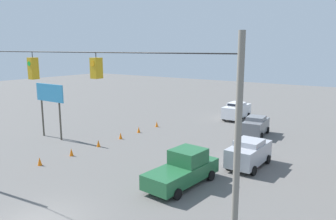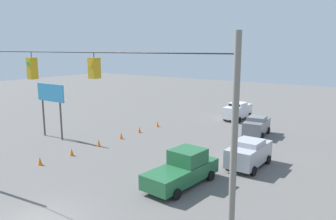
# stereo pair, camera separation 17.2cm
# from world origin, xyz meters

# --- Properties ---
(overhead_signal_span) EXTENTS (19.56, 0.38, 8.73)m
(overhead_signal_span) POSITION_xyz_m (0.02, -0.46, 5.36)
(overhead_signal_span) COLOR slate
(overhead_signal_span) RESTS_ON ground_plane
(sedan_grey_oncoming_deep) EXTENTS (2.22, 4.02, 1.85)m
(sedan_grey_oncoming_deep) POSITION_xyz_m (-2.72, -21.87, 0.96)
(sedan_grey_oncoming_deep) COLOR slate
(sedan_grey_oncoming_deep) RESTS_ON ground_plane
(sedan_white_withflow_deep) EXTENTS (2.05, 4.59, 2.00)m
(sedan_white_withflow_deep) POSITION_xyz_m (1.70, -27.62, 1.04)
(sedan_white_withflow_deep) COLOR silver
(sedan_white_withflow_deep) RESTS_ON ground_plane
(sedan_silver_oncoming_far) EXTENTS (2.14, 4.28, 1.95)m
(sedan_silver_oncoming_far) POSITION_xyz_m (-5.31, -13.30, 1.02)
(sedan_silver_oncoming_far) COLOR #A8AAB2
(sedan_silver_oncoming_far) RESTS_ON ground_plane
(pickup_truck_green_crossing_near) EXTENTS (2.55, 5.51, 2.12)m
(pickup_truck_green_crossing_near) POSITION_xyz_m (-3.15, -8.06, 0.98)
(pickup_truck_green_crossing_near) COLOR #236038
(pickup_truck_green_crossing_near) RESTS_ON ground_plane
(traffic_cone_nearest) EXTENTS (0.31, 0.31, 0.61)m
(traffic_cone_nearest) POSITION_xyz_m (7.06, -5.00, 0.30)
(traffic_cone_nearest) COLOR orange
(traffic_cone_nearest) RESTS_ON ground_plane
(traffic_cone_second) EXTENTS (0.31, 0.31, 0.61)m
(traffic_cone_second) POSITION_xyz_m (6.90, -7.69, 0.30)
(traffic_cone_second) COLOR orange
(traffic_cone_second) RESTS_ON ground_plane
(traffic_cone_third) EXTENTS (0.31, 0.31, 0.61)m
(traffic_cone_third) POSITION_xyz_m (6.96, -10.58, 0.30)
(traffic_cone_third) COLOR orange
(traffic_cone_third) RESTS_ON ground_plane
(traffic_cone_fourth) EXTENTS (0.31, 0.31, 0.61)m
(traffic_cone_fourth) POSITION_xyz_m (7.09, -13.47, 0.30)
(traffic_cone_fourth) COLOR orange
(traffic_cone_fourth) RESTS_ON ground_plane
(traffic_cone_fifth) EXTENTS (0.31, 0.31, 0.61)m
(traffic_cone_fifth) POSITION_xyz_m (7.16, -16.19, 0.30)
(traffic_cone_fifth) COLOR orange
(traffic_cone_fifth) RESTS_ON ground_plane
(traffic_cone_farthest) EXTENTS (0.31, 0.31, 0.61)m
(traffic_cone_farthest) POSITION_xyz_m (7.15, -19.18, 0.30)
(traffic_cone_farthest) COLOR orange
(traffic_cone_farthest) RESTS_ON ground_plane
(roadside_billboard) EXTENTS (3.74, 0.16, 5.05)m
(roadside_billboard) POSITION_xyz_m (12.63, -10.14, 3.75)
(roadside_billboard) COLOR #4C473D
(roadside_billboard) RESTS_ON ground_plane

